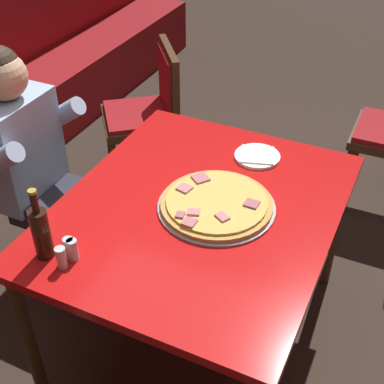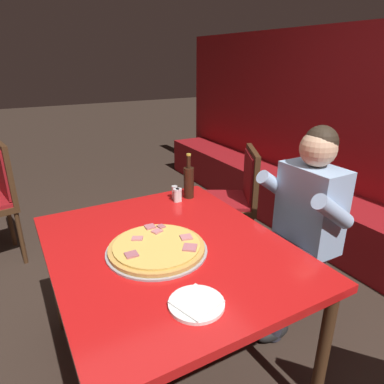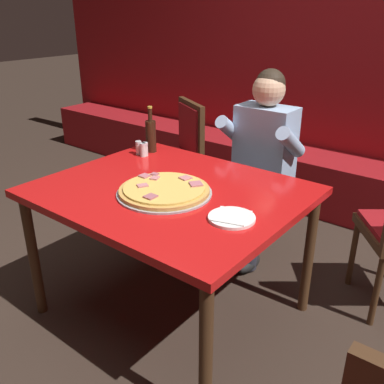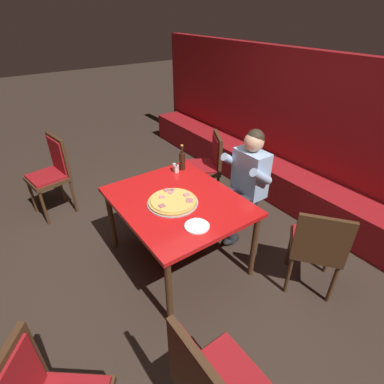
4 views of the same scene
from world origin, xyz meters
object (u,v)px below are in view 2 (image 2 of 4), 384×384
pizza (157,248)px  plate_white_paper (196,303)px  shaker_black_pepper (179,196)px  shaker_red_pepper_flakes (175,193)px  shaker_oregano (176,196)px  dining_chair_near_right (235,195)px  beer_bottle (189,181)px  diner_seated_blue_shirt (298,222)px  main_dining_table (169,259)px

pizza → plate_white_paper: pizza is taller
pizza → shaker_black_pepper: shaker_black_pepper is taller
shaker_red_pepper_flakes → shaker_oregano: size_ratio=1.00×
shaker_oregano → dining_chair_near_right: 0.80m
beer_bottle → shaker_red_pepper_flakes: size_ratio=3.40×
beer_bottle → dining_chair_near_right: beer_bottle is taller
dining_chair_near_right → plate_white_paper: bearing=-41.2°
plate_white_paper → shaker_red_pepper_flakes: 1.03m
pizza → plate_white_paper: (0.42, -0.02, -0.01)m
pizza → diner_seated_blue_shirt: bearing=89.7°
shaker_oregano → plate_white_paper: bearing=-22.3°
pizza → shaker_red_pepper_flakes: size_ratio=5.54×
main_dining_table → pizza: pizza is taller
main_dining_table → plate_white_paper: 0.46m
main_dining_table → dining_chair_near_right: (-0.78, 0.98, -0.13)m
shaker_oregano → shaker_red_pepper_flakes: bearing=165.2°
shaker_oregano → beer_bottle: bearing=104.7°
beer_bottle → shaker_black_pepper: size_ratio=3.40×
shaker_red_pepper_flakes → dining_chair_near_right: dining_chair_near_right is taller
main_dining_table → shaker_oregano: 0.55m
plate_white_paper → dining_chair_near_right: 1.64m
diner_seated_blue_shirt → shaker_oregano: bearing=-130.8°
shaker_oregano → pizza: bearing=-35.5°
main_dining_table → shaker_black_pepper: size_ratio=15.14×
pizza → beer_bottle: 0.69m
beer_bottle → shaker_black_pepper: bearing=-71.4°
main_dining_table → beer_bottle: size_ratio=4.46×
pizza → beer_bottle: size_ratio=1.63×
shaker_red_pepper_flakes → shaker_black_pepper: same height
main_dining_table → shaker_red_pepper_flakes: (-0.52, 0.29, 0.11)m
beer_bottle → diner_seated_blue_shirt: (0.52, 0.46, -0.18)m
shaker_black_pepper → dining_chair_near_right: (-0.32, 0.68, -0.25)m
plate_white_paper → diner_seated_blue_shirt: 1.03m
beer_bottle → shaker_red_pepper_flakes: (-0.02, -0.09, -0.07)m
shaker_red_pepper_flakes → diner_seated_blue_shirt: size_ratio=0.07×
beer_bottle → diner_seated_blue_shirt: diner_seated_blue_shirt is taller
plate_white_paper → diner_seated_blue_shirt: (-0.41, 0.94, -0.07)m
beer_bottle → diner_seated_blue_shirt: 0.72m
pizza → main_dining_table: bearing=107.6°
shaker_oregano → dining_chair_near_right: dining_chair_near_right is taller
shaker_black_pepper → main_dining_table: bearing=-32.6°
shaker_red_pepper_flakes → shaker_black_pepper: bearing=4.7°
main_dining_table → dining_chair_near_right: 1.26m
shaker_black_pepper → diner_seated_blue_shirt: diner_seated_blue_shirt is taller
main_dining_table → shaker_oregano: (-0.46, 0.28, 0.11)m
pizza → diner_seated_blue_shirt: 0.92m
plate_white_paper → shaker_black_pepper: (-0.90, 0.39, 0.03)m
plate_white_paper → shaker_red_pepper_flakes: bearing=158.1°
diner_seated_blue_shirt → beer_bottle: bearing=-138.1°
pizza → shaker_red_pepper_flakes: shaker_red_pepper_flakes is taller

